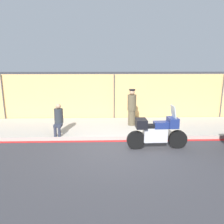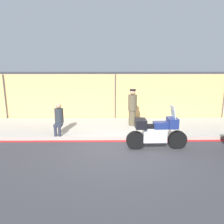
% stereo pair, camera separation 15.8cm
% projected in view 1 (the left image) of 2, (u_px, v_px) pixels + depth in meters
% --- Properties ---
extents(ground_plane, '(120.00, 120.00, 0.00)m').
position_uv_depth(ground_plane, '(119.00, 151.00, 7.40)').
color(ground_plane, '#38383D').
extents(sidewalk, '(41.05, 2.92, 0.14)m').
position_uv_depth(sidewalk, '(115.00, 127.00, 9.82)').
color(sidewalk, '#ADA89E').
rests_on(sidewalk, ground_plane).
extents(curb_paint_stripe, '(41.05, 0.18, 0.01)m').
position_uv_depth(curb_paint_stripe, '(117.00, 141.00, 8.33)').
color(curb_paint_stripe, red).
rests_on(curb_paint_stripe, ground_plane).
extents(storefront_fence, '(38.99, 0.17, 2.36)m').
position_uv_depth(storefront_fence, '(114.00, 98.00, 11.08)').
color(storefront_fence, '#E5B26B').
rests_on(storefront_fence, ground_plane).
extents(motorcycle, '(2.11, 0.52, 1.52)m').
position_uv_depth(motorcycle, '(157.00, 131.00, 7.48)').
color(motorcycle, black).
rests_on(motorcycle, ground_plane).
extents(officer_standing, '(0.39, 0.39, 1.63)m').
position_uv_depth(officer_standing, '(132.00, 107.00, 9.74)').
color(officer_standing, brown).
rests_on(officer_standing, sidewalk).
extents(person_seated_on_curb, '(0.35, 0.63, 1.22)m').
position_uv_depth(person_seated_on_curb, '(58.00, 117.00, 8.57)').
color(person_seated_on_curb, '#2D3342').
rests_on(person_seated_on_curb, sidewalk).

